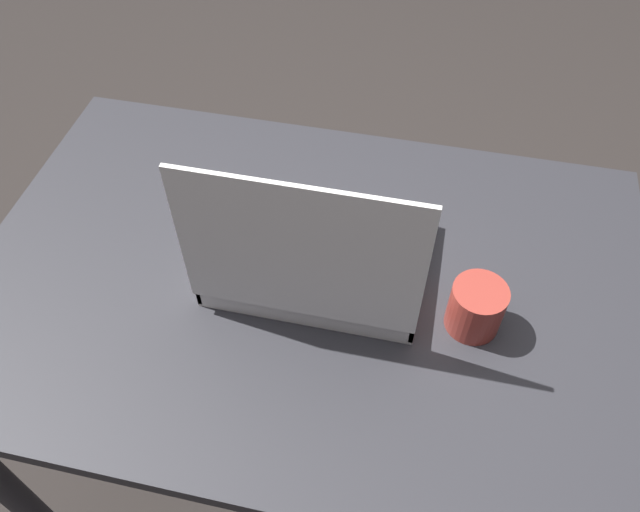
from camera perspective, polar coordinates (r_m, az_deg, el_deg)
The scene contains 4 objects.
ground_plane at distance 1.79m, azimuth -0.78°, elevation -16.48°, with size 8.00×8.00×0.00m, color #2D2826.
dining_table at distance 1.22m, azimuth -1.10°, elevation -4.68°, with size 1.24×0.84×0.74m.
donut_box at distance 1.08m, azimuth -0.66°, elevation 0.07°, with size 0.38×0.29×0.34m.
coffee_mug at distance 1.08m, azimuth 14.09°, elevation -4.55°, with size 0.09×0.09×0.09m.
Camera 1 is at (-0.17, 0.67, 1.65)m, focal length 35.00 mm.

